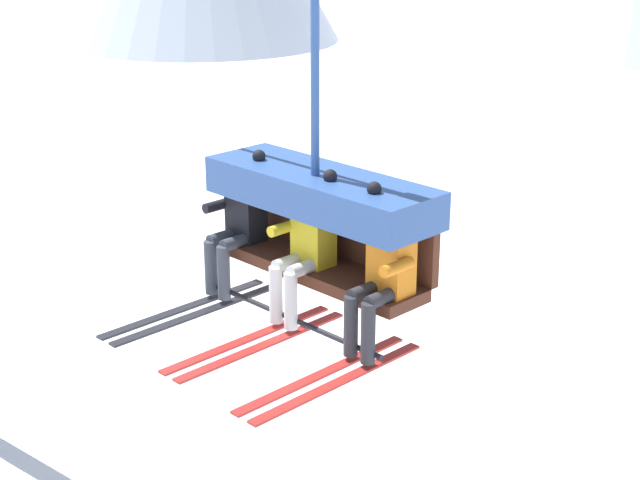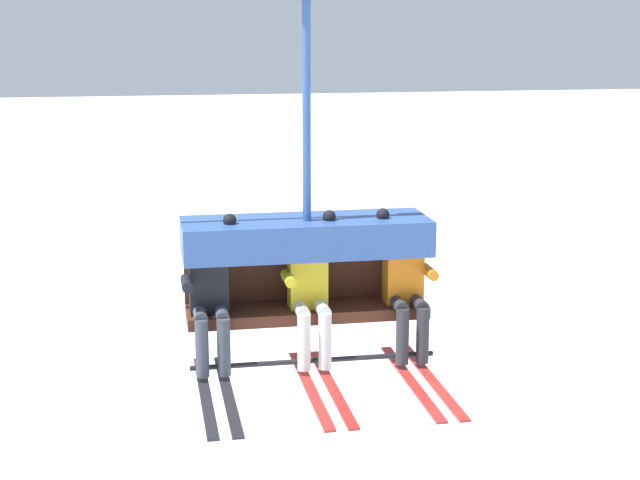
# 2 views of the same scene
# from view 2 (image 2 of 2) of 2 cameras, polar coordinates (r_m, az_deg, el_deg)

# --- Properties ---
(chairlift_chair) EXTENTS (2.10, 0.74, 3.08)m
(chairlift_chair) POSITION_cam_2_polar(r_m,az_deg,el_deg) (8.35, -0.84, -0.61)
(chairlift_chair) COLOR #512819
(skier_black) EXTENTS (0.48, 1.70, 1.34)m
(skier_black) POSITION_cam_2_polar(r_m,az_deg,el_deg) (8.13, -6.41, -3.18)
(skier_black) COLOR black
(skier_yellow) EXTENTS (0.48, 1.70, 1.34)m
(skier_yellow) POSITION_cam_2_polar(r_m,az_deg,el_deg) (8.22, -0.57, -2.91)
(skier_yellow) COLOR yellow
(skier_orange) EXTENTS (0.48, 1.70, 1.34)m
(skier_orange) POSITION_cam_2_polar(r_m,az_deg,el_deg) (8.40, 5.04, -2.63)
(skier_orange) COLOR orange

